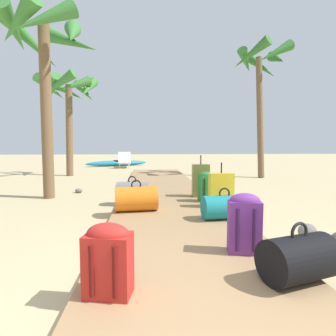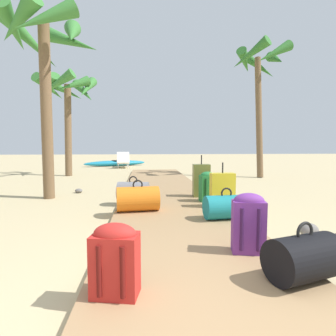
{
  "view_description": "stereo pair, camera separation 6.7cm",
  "coord_description": "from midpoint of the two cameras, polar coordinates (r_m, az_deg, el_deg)",
  "views": [
    {
      "loc": [
        -0.42,
        -0.97,
        1.13
      ],
      "look_at": [
        0.15,
        5.99,
        0.55
      ],
      "focal_mm": 29.13,
      "sensor_mm": 36.0,
      "label": 1
    },
    {
      "loc": [
        -0.48,
        -0.96,
        1.13
      ],
      "look_at": [
        0.15,
        5.99,
        0.55
      ],
      "focal_mm": 29.13,
      "sensor_mm": 36.0,
      "label": 2
    }
  ],
  "objects": [
    {
      "name": "palm_tree_near_left",
      "position": [
        6.75,
        -24.76,
        22.3
      ],
      "size": [
        2.24,
        2.18,
        4.02
      ],
      "color": "brown",
      "rests_on": "ground"
    },
    {
      "name": "duffel_bag_teal",
      "position": [
        4.01,
        11.6,
        -7.99
      ],
      "size": [
        0.64,
        0.39,
        0.45
      ],
      "color": "#197A7F",
      "rests_on": "boardwalk"
    },
    {
      "name": "kayak",
      "position": [
        15.33,
        -11.01,
        1.0
      ],
      "size": [
        3.4,
        1.86,
        0.31
      ],
      "color": "teal",
      "rests_on": "ground"
    },
    {
      "name": "rock_left_near",
      "position": [
        6.86,
        -18.45,
        -4.54
      ],
      "size": [
        0.25,
        0.24,
        0.1
      ],
      "primitive_type": "ellipsoid",
      "rotation": [
        0.0,
        0.0,
        2.49
      ],
      "color": "slate",
      "rests_on": "ground"
    },
    {
      "name": "duffel_bag_orange",
      "position": [
        4.42,
        -6.77,
        -6.4
      ],
      "size": [
        0.71,
        0.46,
        0.5
      ],
      "color": "orange",
      "rests_on": "boardwalk"
    },
    {
      "name": "suitcase_olive",
      "position": [
        5.63,
        6.63,
        -2.59
      ],
      "size": [
        0.34,
        0.24,
        0.85
      ],
      "color": "olive",
      "rests_on": "boardwalk"
    },
    {
      "name": "ground_plane",
      "position": [
        5.46,
        -0.33,
        -7.19
      ],
      "size": [
        60.0,
        60.0,
        0.0
      ],
      "primitive_type": "plane",
      "color": "tan"
    },
    {
      "name": "duffel_bag_black",
      "position": [
        2.44,
        25.8,
        -16.57
      ],
      "size": [
        0.63,
        0.5,
        0.47
      ],
      "color": "black",
      "rests_on": "boardwalk"
    },
    {
      "name": "rock_right_near",
      "position": [
        3.81,
        27.03,
        -11.6
      ],
      "size": [
        0.31,
        0.3,
        0.18
      ],
      "primitive_type": "ellipsoid",
      "rotation": [
        0.0,
        0.0,
        0.53
      ],
      "color": "slate",
      "rests_on": "ground"
    },
    {
      "name": "suitcase_yellow",
      "position": [
        4.73,
        10.9,
        -4.55
      ],
      "size": [
        0.41,
        0.19,
        0.76
      ],
      "color": "gold",
      "rests_on": "boardwalk"
    },
    {
      "name": "palm_tree_far_left",
      "position": [
        11.02,
        -20.47,
        14.25
      ],
      "size": [
        2.24,
        2.09,
        3.76
      ],
      "color": "brown",
      "rests_on": "ground"
    },
    {
      "name": "boardwalk",
      "position": [
        6.51,
        -1.15,
        -4.88
      ],
      "size": [
        1.89,
        10.88,
        0.08
      ],
      "primitive_type": "cube",
      "color": "#9E7A51",
      "rests_on": "ground"
    },
    {
      "name": "backpack_purple",
      "position": [
        2.81,
        15.82,
        -10.7
      ],
      "size": [
        0.34,
        0.25,
        0.59
      ],
      "color": "#6B2D84",
      "rests_on": "boardwalk"
    },
    {
      "name": "palm_tree_far_right",
      "position": [
        10.57,
        18.56,
        18.77
      ],
      "size": [
        2.0,
        2.1,
        4.63
      ],
      "color": "brown",
      "rests_on": "ground"
    },
    {
      "name": "duffel_bag_grey",
      "position": [
        5.2,
        -7.64,
        -4.87
      ],
      "size": [
        0.63,
        0.46,
        0.48
      ],
      "color": "slate",
      "rests_on": "boardwalk"
    },
    {
      "name": "lounge_chair",
      "position": [
        14.03,
        -9.54,
        1.4
      ],
      "size": [
        0.76,
        1.57,
        0.81
      ],
      "color": "white",
      "rests_on": "ground"
    },
    {
      "name": "backpack_red",
      "position": [
        2.03,
        -11.98,
        -17.9
      ],
      "size": [
        0.35,
        0.27,
        0.52
      ],
      "color": "red",
      "rests_on": "boardwalk"
    },
    {
      "name": "backpack_green",
      "position": [
        5.16,
        7.87,
        -3.7
      ],
      "size": [
        0.3,
        0.25,
        0.56
      ],
      "color": "#237538",
      "rests_on": "boardwalk"
    }
  ]
}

